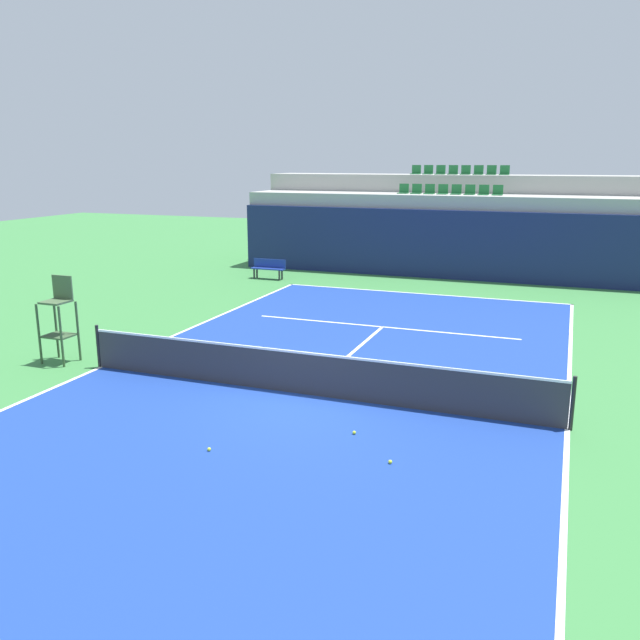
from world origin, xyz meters
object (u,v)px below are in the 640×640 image
Objects in this scene: player_bench at (269,267)px; tennis_ball_1 at (354,433)px; tennis_ball_0 at (390,462)px; umpire_chair at (59,316)px; tennis_ball_2 at (209,449)px; tennis_net at (304,372)px.

player_bench is 16.94m from tennis_ball_1.
player_bench is 18.25m from tennis_ball_0.
umpire_chair is 7.17m from tennis_ball_2.
tennis_ball_2 is (-3.13, -0.66, 0.00)m from tennis_ball_0.
player_bench is 22.73× the size of tennis_ball_2.
player_bench is (-6.93, 12.89, -0.00)m from tennis_net.
tennis_net is at bearing 135.32° from tennis_ball_0.
tennis_net is 7.39× the size of player_bench.
umpire_chair is at bearing -88.96° from player_bench.
player_bench is 17.43m from tennis_ball_2.
tennis_net is 14.64m from player_bench.
umpire_chair is at bearing 151.77° from tennis_ball_2.
player_bench is at bearing 120.68° from tennis_ball_1.
umpire_chair is (-6.70, 0.06, 0.68)m from tennis_net.
tennis_net is 2.44m from tennis_ball_1.
tennis_ball_0 is at bearing 11.93° from tennis_ball_2.
umpire_chair reaches higher than tennis_ball_0.
tennis_net is at bearing -61.73° from player_bench.
tennis_ball_1 and tennis_ball_2 have the same top height.
tennis_ball_2 is (6.47, -16.18, -0.46)m from player_bench.
tennis_net is 3.35m from tennis_ball_2.
tennis_ball_0 is (9.36, -2.69, -1.14)m from umpire_chair.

